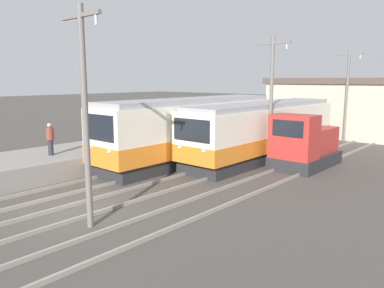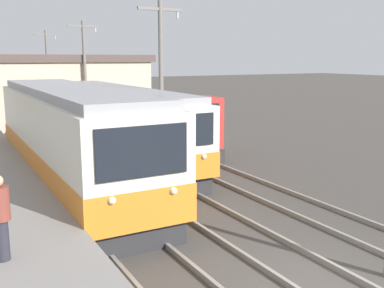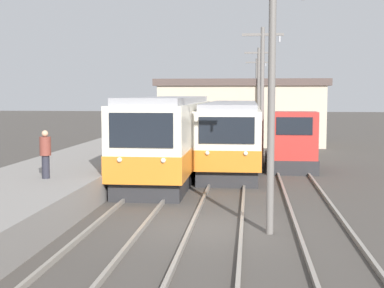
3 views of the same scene
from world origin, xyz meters
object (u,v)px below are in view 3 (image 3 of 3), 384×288
at_px(shunting_locomotive, 291,146).
at_px(catenary_mast_mid, 262,94).
at_px(person_on_platform, 45,152).
at_px(catenary_mast_near, 272,95).
at_px(commuter_train_center, 232,137).
at_px(catenary_mast_distant, 257,94).
at_px(commuter_train_left, 170,140).
at_px(catenary_mast_far, 258,94).

bearing_deg(shunting_locomotive, catenary_mast_mid, -142.45).
distance_m(catenary_mast_mid, person_on_platform, 11.76).
relative_size(catenary_mast_near, person_on_platform, 4.29).
relative_size(commuter_train_center, catenary_mast_near, 1.94).
height_order(catenary_mast_near, person_on_platform, catenary_mast_near).
bearing_deg(catenary_mast_mid, commuter_train_center, 127.69).
bearing_deg(person_on_platform, shunting_locomotive, 48.23).
height_order(catenary_mast_near, catenary_mast_distant, same).
bearing_deg(catenary_mast_mid, person_on_platform, -130.04).
distance_m(commuter_train_center, shunting_locomotive, 3.13).
relative_size(commuter_train_left, catenary_mast_far, 1.89).
xyz_separation_m(commuter_train_left, shunting_locomotive, (5.80, 2.69, -0.52)).
xyz_separation_m(commuter_train_left, catenary_mast_near, (4.31, -10.01, 2.12)).
bearing_deg(catenary_mast_mid, catenary_mast_distant, 90.00).
bearing_deg(catenary_mast_far, person_on_platform, -110.06).
height_order(commuter_train_left, shunting_locomotive, commuter_train_left).
bearing_deg(commuter_train_left, person_on_platform, -113.25).
xyz_separation_m(commuter_train_center, catenary_mast_far, (1.51, 9.61, 2.24)).
bearing_deg(catenary_mast_near, catenary_mast_far, 90.00).
bearing_deg(commuter_train_center, commuter_train_left, -128.72).
bearing_deg(commuter_train_center, catenary_mast_far, 81.08).
relative_size(commuter_train_left, commuter_train_center, 0.97).
bearing_deg(shunting_locomotive, catenary_mast_far, 98.16).
distance_m(commuter_train_center, catenary_mast_distant, 21.33).
distance_m(catenary_mast_near, catenary_mast_far, 23.11).
relative_size(commuter_train_left, person_on_platform, 8.13).
distance_m(commuter_train_left, commuter_train_center, 4.48).
height_order(catenary_mast_far, person_on_platform, catenary_mast_far).
bearing_deg(commuter_train_center, catenary_mast_distant, 85.92).
xyz_separation_m(catenary_mast_near, catenary_mast_distant, (0.00, 34.67, 0.00)).
bearing_deg(catenary_mast_mid, shunting_locomotive, 37.55).
xyz_separation_m(shunting_locomotive, catenary_mast_distant, (-1.49, 21.97, 2.63)).
xyz_separation_m(catenary_mast_near, catenary_mast_mid, (0.00, 11.56, 0.00)).
distance_m(catenary_mast_mid, catenary_mast_far, 11.56).
distance_m(commuter_train_left, person_on_platform, 7.98).
bearing_deg(person_on_platform, commuter_train_center, 61.20).
bearing_deg(person_on_platform, commuter_train_left, 66.75).
height_order(shunting_locomotive, catenary_mast_far, catenary_mast_far).
height_order(shunting_locomotive, catenary_mast_near, catenary_mast_near).
distance_m(shunting_locomotive, catenary_mast_near, 13.06).
distance_m(catenary_mast_far, catenary_mast_distant, 11.56).
height_order(shunting_locomotive, catenary_mast_distant, catenary_mast_distant).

